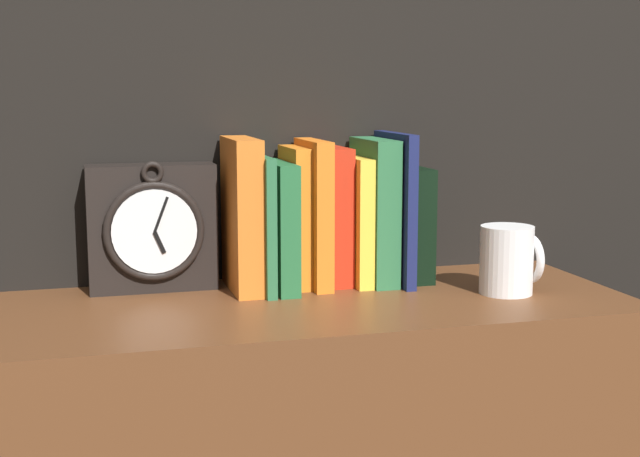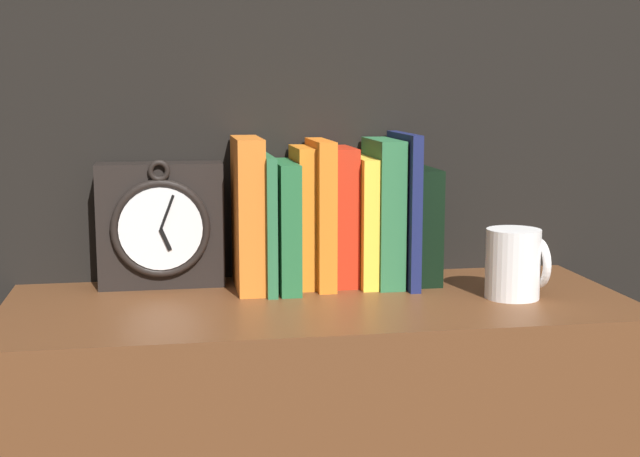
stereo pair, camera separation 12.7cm
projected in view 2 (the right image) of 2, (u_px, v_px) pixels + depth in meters
clock at (161, 225)px, 1.37m from camera, size 0.19×0.08×0.20m
book_slot0_orange at (248, 214)px, 1.35m from camera, size 0.04×0.15×0.23m
book_slot1_green at (267, 222)px, 1.35m from camera, size 0.02×0.16×0.20m
book_slot2_green at (285, 225)px, 1.36m from camera, size 0.03×0.15×0.19m
book_slot3_orange at (302, 216)px, 1.38m from camera, size 0.03×0.12×0.21m
book_slot4_orange at (320, 213)px, 1.37m from camera, size 0.03×0.14×0.23m
book_slot5_red at (341, 215)px, 1.39m from camera, size 0.04×0.12×0.21m
book_slot6_yellow at (362, 221)px, 1.39m from camera, size 0.02×0.14×0.20m
book_slot7_green at (383, 212)px, 1.39m from camera, size 0.04×0.14×0.23m
book_slot8_navy at (403, 209)px, 1.39m from camera, size 0.02×0.16×0.24m
book_slot9_black at (421, 224)px, 1.41m from camera, size 0.04×0.13×0.18m
mug at (515, 264)px, 1.30m from camera, size 0.09×0.08×0.10m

